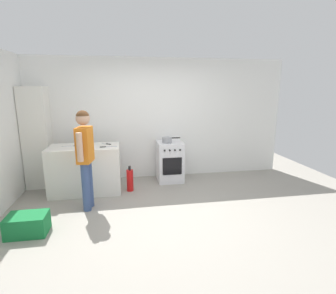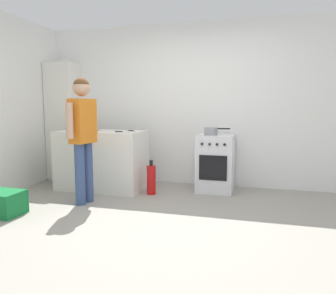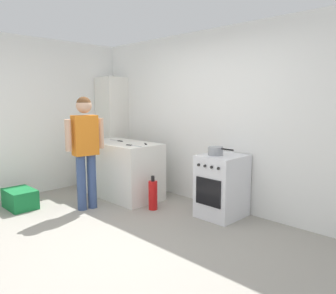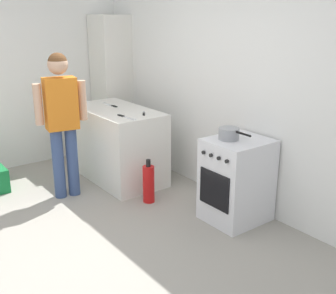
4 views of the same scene
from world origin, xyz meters
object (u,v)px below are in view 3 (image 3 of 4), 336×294
pot (216,151)px  knife_carving (117,141)px  knife_paring (145,144)px  fire_extinguisher (153,195)px  person (85,143)px  larder_cabinet (112,130)px  recycling_crate_lower (20,199)px  oven_left (222,186)px  knife_chef (133,146)px

pot → knife_carving: 1.88m
knife_paring → fire_extinguisher: (0.41, -0.23, -0.69)m
pot → person: size_ratio=0.23×
larder_cabinet → recycling_crate_lower: bearing=-79.8°
fire_extinguisher → oven_left: bearing=28.8°
oven_left → larder_cabinet: size_ratio=0.42×
pot → fire_extinguisher: 1.14m
knife_chef → knife_carving: bearing=164.8°
knife_paring → pot: bearing=8.5°
pot → larder_cabinet: size_ratio=0.19×
knife_carving → knife_paring: bearing=6.9°
oven_left → pot: pot is taller
knife_paring → knife_chef: bearing=-85.3°
person → knife_chef: bearing=63.2°
oven_left → larder_cabinet: larder_cabinet is taller
knife_chef → person: size_ratio=0.19×
knife_carving → recycling_crate_lower: size_ratio=0.64×
knife_chef → person: bearing=-116.8°
knife_chef → larder_cabinet: (-1.39, 0.61, 0.10)m
fire_extinguisher → larder_cabinet: bearing=162.0°
knife_chef → larder_cabinet: bearing=156.2°
knife_paring → fire_extinguisher: 0.83m
pot → larder_cabinet: (-2.58, 0.17, 0.09)m
fire_extinguisher → recycling_crate_lower: 1.97m
knife_paring → larder_cabinet: 1.42m
knife_carving → fire_extinguisher: bearing=-7.9°
knife_carving → person: (0.35, -0.80, 0.07)m
knife_chef → recycling_crate_lower: (-1.04, -1.31, -0.76)m
fire_extinguisher → recycling_crate_lower: size_ratio=0.96×
knife_chef → fire_extinguisher: (0.39, 0.03, -0.69)m
recycling_crate_lower → larder_cabinet: (-0.35, 1.92, 0.86)m
knife_paring → fire_extinguisher: knife_paring is taller
person → fire_extinguisher: size_ratio=3.26×
knife_carving → person: person is taller
knife_carving → larder_cabinet: size_ratio=0.17×
pot → knife_chef: size_ratio=1.22×
knife_chef → person: person is taller
oven_left → fire_extinguisher: oven_left is taller
oven_left → pot: bearing=-134.0°
person → recycling_crate_lower: size_ratio=3.13×
fire_extinguisher → knife_paring: bearing=151.3°
oven_left → pot: size_ratio=2.24×
oven_left → recycling_crate_lower: (-2.30, -1.82, -0.29)m
recycling_crate_lower → larder_cabinet: 2.13m
knife_carving → recycling_crate_lower: 1.72m
pot → knife_paring: (-1.21, -0.18, -0.00)m
knife_paring → person: size_ratio=0.12×
pot → knife_carving: bearing=-172.0°
pot → recycling_crate_lower: 2.94m
pot → person: 1.85m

